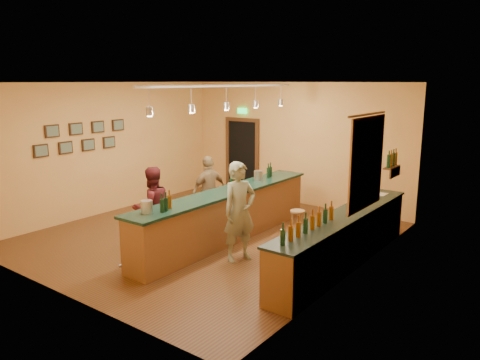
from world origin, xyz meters
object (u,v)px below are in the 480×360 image
Objects in this scene: bartender at (240,212)px; customer_a at (152,208)px; tasting_bar at (227,212)px; customer_b at (209,191)px; back_counter at (343,239)px; bar_stool at (298,217)px.

bartender reaches higher than customer_a.
tasting_bar is 1.16m from customer_b.
customer_b reaches higher than back_counter.
customer_b is (-1.84, 1.30, -0.12)m from bartender.
tasting_bar is at bearing 70.45° from customer_b.
back_counter is at bearing -41.41° from bartender.
tasting_bar is at bearing -175.84° from back_counter.
customer_a reaches higher than back_counter.
tasting_bar is 2.79× the size of bartender.
back_counter is 2.49× the size of bartender.
customer_b reaches higher than bar_stool.
tasting_bar is (-2.49, -0.18, 0.12)m from back_counter.
customer_a is 2.95m from bar_stool.
customer_b is at bearing 74.87° from bartender.
bartender is at bearing 124.00° from customer_a.
tasting_bar is 3.21× the size of customer_b.
tasting_bar is 1.46m from bar_stool.
bar_stool is (-1.33, 0.70, -0.00)m from back_counter.
bartender reaches higher than back_counter.
bar_stool is at bearing 109.19° from customer_b.
tasting_bar reaches higher than bar_stool.
bartender is at bearing -39.49° from tasting_bar.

